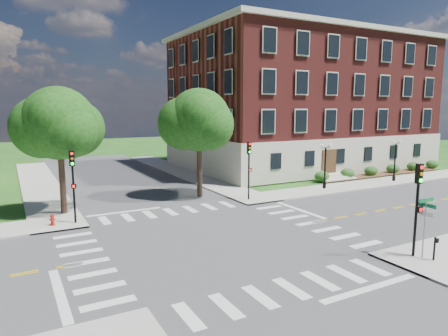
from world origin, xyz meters
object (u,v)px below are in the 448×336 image
traffic_signal_se (418,198)px  twin_lamp_east (395,158)px  push_button_post (435,247)px  fire_hydrant (52,220)px  twin_lamp_west (325,163)px  traffic_signal_ne (249,163)px  street_sign_pole (425,216)px  traffic_signal_nw (73,177)px

traffic_signal_se → twin_lamp_east: size_ratio=1.13×
push_button_post → fire_hydrant: bearing=136.1°
traffic_signal_se → twin_lamp_east: 22.61m
twin_lamp_west → twin_lamp_east: 9.06m
traffic_signal_ne → fire_hydrant: (-15.09, -0.18, -2.72)m
fire_hydrant → street_sign_pole: bearing=-43.3°
fire_hydrant → traffic_signal_ne: bearing=0.7°
twin_lamp_east → traffic_signal_ne: bearing=179.9°
traffic_signal_ne → push_button_post: traffic_signal_ne is taller
street_sign_pole → push_button_post: bearing=-69.0°
traffic_signal_nw → fire_hydrant: size_ratio=6.40×
street_sign_pole → fire_hydrant: street_sign_pole is taller
twin_lamp_east → fire_hydrant: 32.92m
traffic_signal_se → street_sign_pole: traffic_signal_se is taller
traffic_signal_nw → street_sign_pole: traffic_signal_nw is taller
traffic_signal_nw → twin_lamp_west: traffic_signal_nw is taller
twin_lamp_east → street_sign_pole: bearing=-138.0°
twin_lamp_west → push_button_post: twin_lamp_west is taller
twin_lamp_west → push_button_post: bearing=-115.2°
traffic_signal_se → street_sign_pole: size_ratio=1.55×
street_sign_pole → fire_hydrant: 22.04m
push_button_post → traffic_signal_se: bearing=112.4°
street_sign_pole → push_button_post: size_ratio=2.58×
twin_lamp_east → twin_lamp_west: bearing=176.8°
traffic_signal_nw → push_button_post: size_ratio=4.00×
traffic_signal_nw → push_button_post: 21.55m
traffic_signal_ne → twin_lamp_east: size_ratio=1.13×
traffic_signal_nw → fire_hydrant: bearing=176.9°
traffic_signal_ne → twin_lamp_west: traffic_signal_ne is taller
traffic_signal_ne → street_sign_pole: (0.89, -15.25, -0.88)m
traffic_signal_se → traffic_signal_ne: same height
traffic_signal_ne → fire_hydrant: 15.33m
traffic_signal_se → traffic_signal_nw: size_ratio=1.00×
push_button_post → traffic_signal_nw: bearing=133.6°
traffic_signal_ne → push_button_post: size_ratio=4.00×
traffic_signal_se → fire_hydrant: (-15.81, 14.69, -2.72)m
traffic_signal_ne → fire_hydrant: traffic_signal_ne is taller
traffic_signal_se → traffic_signal_ne: size_ratio=1.00×
traffic_signal_se → fire_hydrant: size_ratio=6.40×
twin_lamp_east → push_button_post: twin_lamp_east is taller
twin_lamp_east → street_sign_pole: (-16.87, -15.22, -0.21)m
fire_hydrant → twin_lamp_west: bearing=1.6°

